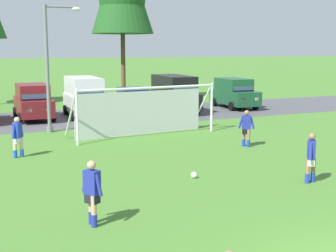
# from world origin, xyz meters

# --- Properties ---
(ground_plane) EXTENTS (400.00, 400.00, 0.00)m
(ground_plane) POSITION_xyz_m (0.00, 15.00, 0.00)
(ground_plane) COLOR #477A2D
(parking_lot_strip) EXTENTS (52.00, 8.40, 0.01)m
(parking_lot_strip) POSITION_xyz_m (0.00, 22.93, 0.00)
(parking_lot_strip) COLOR #4C4C51
(parking_lot_strip) RESTS_ON ground
(soccer_ball) EXTENTS (0.22, 0.22, 0.22)m
(soccer_ball) POSITION_xyz_m (-0.01, 7.55, 0.11)
(soccer_ball) COLOR white
(soccer_ball) RESTS_ON ground
(soccer_goal) EXTENTS (7.56, 2.58, 2.57)m
(soccer_goal) POSITION_xyz_m (1.31, 15.73, 1.29)
(soccer_goal) COLOR white
(soccer_goal) RESTS_ON ground
(player_striker_near) EXTENTS (0.54, 0.61, 1.64)m
(player_striker_near) POSITION_xyz_m (-5.02, 13.17, 0.82)
(player_striker_near) COLOR beige
(player_striker_near) RESTS_ON ground
(player_midfield_center) EXTENTS (0.41, 0.71, 1.64)m
(player_midfield_center) POSITION_xyz_m (-4.24, 4.80, 0.82)
(player_midfield_center) COLOR tan
(player_midfield_center) RESTS_ON ground
(player_defender_far) EXTENTS (0.58, 0.58, 1.64)m
(player_defender_far) POSITION_xyz_m (3.21, 5.54, 0.82)
(player_defender_far) COLOR #936B4C
(player_defender_far) RESTS_ON ground
(player_winger_left) EXTENTS (0.64, 0.50, 1.64)m
(player_winger_left) POSITION_xyz_m (4.48, 11.17, 0.82)
(player_winger_left) COLOR #936B4C
(player_winger_left) RESTS_ON ground
(parked_car_slot_left) EXTENTS (2.19, 4.63, 2.16)m
(parked_car_slot_left) POSITION_xyz_m (-2.91, 23.48, 1.11)
(parked_car_slot_left) COLOR maroon
(parked_car_slot_left) RESTS_ON ground
(parked_car_slot_center_left) EXTENTS (2.38, 4.89, 2.52)m
(parked_car_slot_center_left) POSITION_xyz_m (0.24, 23.29, 1.34)
(parked_car_slot_center_left) COLOR silver
(parked_car_slot_center_left) RESTS_ON ground
(parked_car_slot_center) EXTENTS (2.29, 4.33, 1.72)m
(parked_car_slot_center) POSITION_xyz_m (3.59, 23.39, 0.88)
(parked_car_slot_center) COLOR navy
(parked_car_slot_center) RESTS_ON ground
(parked_car_slot_center_right) EXTENTS (2.38, 4.89, 2.52)m
(parked_car_slot_center_right) POSITION_xyz_m (6.33, 22.71, 1.34)
(parked_car_slot_center_right) COLOR black
(parked_car_slot_center_right) RESTS_ON ground
(parked_car_slot_right) EXTENTS (2.40, 4.73, 2.16)m
(parked_car_slot_right) POSITION_xyz_m (11.44, 23.24, 1.11)
(parked_car_slot_right) COLOR #194C2D
(parked_car_slot_right) RESTS_ON ground
(street_lamp) EXTENTS (2.00, 0.32, 6.51)m
(street_lamp) POSITION_xyz_m (-2.63, 18.50, 3.39)
(street_lamp) COLOR slate
(street_lamp) RESTS_ON ground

